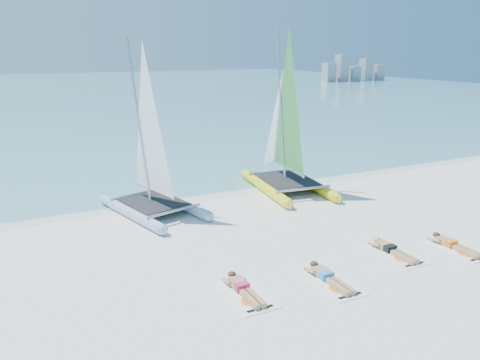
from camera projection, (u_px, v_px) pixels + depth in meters
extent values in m
plane|color=white|center=(276.00, 239.00, 15.16)|extent=(140.00, 140.00, 0.00)
cube|color=#77C6C5|center=(61.00, 91.00, 69.60)|extent=(140.00, 115.00, 0.01)
cube|color=silver|center=(211.00, 194.00, 19.91)|extent=(140.00, 1.40, 0.01)
cube|color=#A4ABB5|center=(329.00, 72.00, 88.66)|extent=(2.00, 2.00, 3.50)
cube|color=#A4ABB5|center=(342.00, 68.00, 89.74)|extent=(2.00, 2.00, 5.00)
cube|color=#A4ABB5|center=(354.00, 74.00, 91.31)|extent=(2.00, 2.00, 2.80)
cube|color=#A4ABB5|center=(366.00, 70.00, 92.39)|extent=(2.00, 2.00, 4.20)
cube|color=#A4ABB5|center=(378.00, 72.00, 93.83)|extent=(2.00, 2.00, 3.00)
cylinder|color=#ABCAE1|center=(131.00, 213.00, 17.02)|extent=(1.47, 4.30, 0.38)
cone|color=#ABCAE1|center=(102.00, 198.00, 18.77)|extent=(0.49, 0.63, 0.36)
cylinder|color=#ABCAE1|center=(175.00, 202.00, 18.25)|extent=(1.47, 4.30, 0.38)
cone|color=#ABCAE1|center=(145.00, 189.00, 19.99)|extent=(0.49, 0.63, 0.36)
cube|color=black|center=(154.00, 202.00, 17.57)|extent=(2.41, 2.78, 0.03)
cylinder|color=silver|center=(139.00, 120.00, 17.34)|extent=(0.38, 1.13, 5.98)
cylinder|color=yellow|center=(264.00, 187.00, 20.15)|extent=(0.98, 4.81, 0.42)
cone|color=yellow|center=(244.00, 172.00, 22.55)|extent=(0.47, 0.66, 0.40)
cylinder|color=yellow|center=(309.00, 183.00, 20.84)|extent=(0.98, 4.81, 0.42)
cone|color=yellow|center=(284.00, 169.00, 23.24)|extent=(0.47, 0.66, 0.40)
cube|color=black|center=(287.00, 179.00, 20.43)|extent=(2.36, 2.86, 0.03)
cylinder|color=silver|center=(281.00, 101.00, 20.32)|extent=(0.25, 1.26, 6.61)
cube|color=white|center=(246.00, 295.00, 11.71)|extent=(1.00, 1.85, 0.02)
cube|color=tan|center=(238.00, 283.00, 12.05)|extent=(0.36, 0.55, 0.17)
cube|color=#CD3057|center=(242.00, 287.00, 11.88)|extent=(0.37, 0.22, 0.17)
cube|color=tan|center=(253.00, 299.00, 11.37)|extent=(0.31, 0.85, 0.13)
sphere|color=tan|center=(232.00, 276.00, 12.36)|extent=(0.21, 0.21, 0.21)
ellipsoid|color=#3A2315|center=(232.00, 274.00, 12.36)|extent=(0.22, 0.24, 0.15)
cube|color=white|center=(332.00, 283.00, 12.30)|extent=(1.00, 1.85, 0.02)
cube|color=tan|center=(322.00, 272.00, 12.64)|extent=(0.36, 0.55, 0.17)
cube|color=#248DC1|center=(327.00, 275.00, 12.47)|extent=(0.37, 0.22, 0.17)
cube|color=tan|center=(341.00, 287.00, 11.96)|extent=(0.31, 0.85, 0.13)
sphere|color=tan|center=(314.00, 266.00, 12.95)|extent=(0.21, 0.21, 0.21)
ellipsoid|color=#3A2315|center=(314.00, 264.00, 12.95)|extent=(0.22, 0.24, 0.15)
cube|color=white|center=(395.00, 255.00, 14.00)|extent=(1.00, 1.85, 0.02)
cube|color=tan|center=(385.00, 246.00, 14.35)|extent=(0.36, 0.55, 0.17)
cube|color=black|center=(390.00, 248.00, 14.17)|extent=(0.37, 0.22, 0.17)
cube|color=tan|center=(405.00, 257.00, 13.66)|extent=(0.31, 0.85, 0.13)
sphere|color=tan|center=(377.00, 240.00, 14.65)|extent=(0.21, 0.21, 0.21)
ellipsoid|color=tan|center=(377.00, 239.00, 14.65)|extent=(0.22, 0.24, 0.15)
cube|color=white|center=(457.00, 249.00, 14.36)|extent=(1.00, 1.85, 0.02)
cube|color=tan|center=(446.00, 241.00, 14.70)|extent=(0.36, 0.55, 0.17)
cube|color=orange|center=(451.00, 243.00, 14.53)|extent=(0.37, 0.22, 0.17)
cube|color=tan|center=(468.00, 252.00, 14.02)|extent=(0.31, 0.85, 0.13)
sphere|color=tan|center=(437.00, 236.00, 15.01)|extent=(0.21, 0.21, 0.21)
ellipsoid|color=#3A2315|center=(436.00, 235.00, 15.01)|extent=(0.22, 0.24, 0.15)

